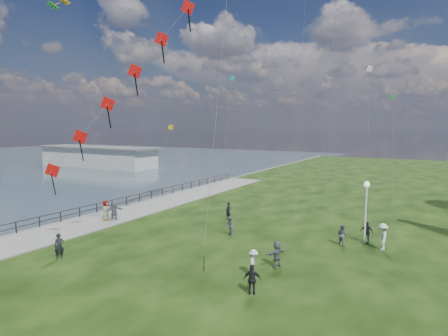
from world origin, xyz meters
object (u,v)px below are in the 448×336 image
Objects in this scene: person_5 at (114,212)px; person_10 at (106,211)px; lamppost at (366,199)px; person_0 at (59,246)px; person_9 at (367,232)px; person_8 at (383,237)px; pier_pavilion at (97,156)px; person_11 at (277,254)px; person_7 at (342,235)px; person_3 at (252,280)px; person_2 at (253,263)px; person_6 at (228,211)px; person_1 at (230,226)px.

person_10 is at bearing 133.91° from person_5.
person_0 is at bearing -141.88° from lamppost.
person_5 reaches higher than person_10.
person_9 is 21.73m from person_10.
person_8 reaches higher than person_0.
person_8 is 22.67m from person_10.
pier_pavilion is 66.70m from person_11.
person_3 is at bearing 107.73° from person_7.
person_8 is (5.80, 8.33, 0.18)m from person_2.
person_10 is at bearing 54.85° from person_2.
lamppost is 2.93× the size of person_3.
lamppost is at bearing -25.86° from pier_pavilion.
person_5 reaches higher than person_6.
person_9 is (20.43, 4.72, -0.11)m from person_5.
person_11 is at bearing -106.97° from person_10.
person_0 is 1.01× the size of person_6.
person_1 is 11.01m from person_5.
person_7 is 0.81× the size of person_8.
person_11 is at bearing 8.58° from person_1.
person_8 is at bearing 166.05° from person_11.
person_3 is at bearing -39.37° from person_6.
person_5 reaches higher than person_7.
person_8 is (17.69, 12.05, 0.10)m from person_0.
person_6 is 1.09× the size of person_7.
person_8 is 1.04× the size of person_10.
person_10 is (-4.66, 8.21, 0.06)m from person_0.
person_2 is at bearing -5.20° from person_1.
person_3 is (-3.54, -11.38, -2.50)m from lamppost.
pier_pavilion is at bearing -166.27° from person_1.
pier_pavilion is 67.16m from person_2.
pier_pavilion is 6.61× the size of lamppost.
person_0 is 0.93× the size of person_10.
person_3 is 0.84× the size of person_8.
person_5 is (39.44, -33.35, -0.94)m from pier_pavilion.
pier_pavilion is 67.96m from person_8.
person_9 is (-1.20, 1.17, -0.14)m from person_8.
person_8 is at bearing -58.51° from person_5.
person_9 is (9.51, 3.35, 0.05)m from person_1.
pier_pavilion reaches higher than person_8.
person_3 reaches higher than person_2.
person_5 is 0.98× the size of person_8.
person_11 is (55.95, -36.30, -1.04)m from pier_pavilion.
person_5 reaches higher than person_11.
person_9 reaches higher than person_2.
lamppost is 21.00m from person_0.
person_2 is (-4.52, -9.16, -2.53)m from lamppost.
lamppost is at bearing -55.70° from person_5.
person_3 is at bearing -90.44° from person_5.
person_9 is at bearing -84.89° from person_10.
person_3 is (0.99, -2.22, 0.03)m from person_2.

